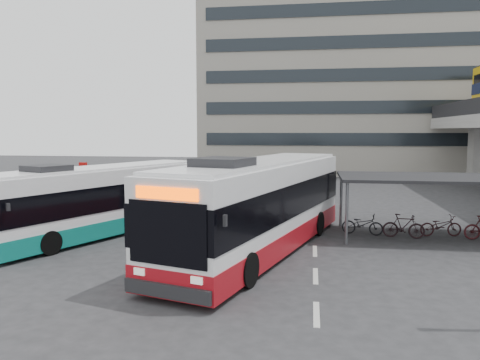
# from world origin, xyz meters

# --- Properties ---
(ground) EXTENTS (120.00, 120.00, 0.00)m
(ground) POSITION_xyz_m (0.00, 0.00, 0.00)
(ground) COLOR #28282B
(ground) RESTS_ON ground
(bike_shelter) EXTENTS (10.00, 4.00, 2.54)m
(bike_shelter) POSITION_xyz_m (8.47, 3.00, 1.44)
(bike_shelter) COLOR #595B60
(bike_shelter) RESTS_ON ground
(office_block) EXTENTS (30.00, 15.00, 25.00)m
(office_block) POSITION_xyz_m (6.00, 36.00, 12.50)
(office_block) COLOR gray
(office_block) RESTS_ON ground
(road_markings) EXTENTS (0.15, 7.60, 0.01)m
(road_markings) POSITION_xyz_m (2.50, -3.00, 0.01)
(road_markings) COLOR beige
(road_markings) RESTS_ON ground
(bus_main) EXTENTS (5.90, 12.36, 3.58)m
(bus_main) POSITION_xyz_m (0.52, -0.29, 1.66)
(bus_main) COLOR white
(bus_main) RESTS_ON ground
(bus_teal) EXTENTS (6.34, 10.56, 3.12)m
(bus_teal) POSITION_xyz_m (-6.41, 1.51, 1.45)
(bus_teal) COLOR white
(bus_teal) RESTS_ON ground
(pedestrian) EXTENTS (0.72, 0.73, 1.69)m
(pedestrian) POSITION_xyz_m (-2.55, 2.06, 0.85)
(pedestrian) COLOR black
(pedestrian) RESTS_ON ground
(sign_totem_north) EXTENTS (0.53, 0.16, 2.44)m
(sign_totem_north) POSITION_xyz_m (-11.77, 10.26, 1.26)
(sign_totem_north) COLOR #B10D0A
(sign_totem_north) RESTS_ON ground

